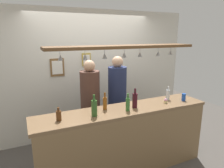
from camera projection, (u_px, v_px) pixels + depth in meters
The scene contains 23 objects.
ground_plane at pixel (114, 157), 3.55m from camera, with size 8.00×8.00×0.00m, color #4C4742.
back_wall at pixel (92, 74), 4.22m from camera, with size 4.40×0.06×2.60m, color silver.
bar_counter at pixel (129, 134), 2.94m from camera, with size 2.70×0.55×1.02m.
overhead_glass_rack at pixel (124, 47), 2.83m from camera, with size 2.20×0.36×0.04m, color brown.
hanging_wineglass_far_left at pixel (60, 57), 2.53m from camera, with size 0.07×0.07×0.13m.
hanging_wineglass_left at pixel (85, 57), 2.59m from camera, with size 0.07×0.07×0.13m.
hanging_wineglass_center_left at pixel (105, 56), 2.73m from camera, with size 0.07×0.07×0.13m.
hanging_wineglass_center at pixel (124, 55), 2.87m from camera, with size 0.07×0.07×0.13m.
hanging_wineglass_center_right at pixel (140, 54), 2.98m from camera, with size 0.07×0.07×0.13m.
hanging_wineglass_right at pixel (158, 53), 3.07m from camera, with size 0.07×0.07×0.13m.
hanging_wineglass_far_right at pixel (170, 52), 3.27m from camera, with size 0.07×0.07×0.13m.
person_left_brown_shirt at pixel (90, 98), 3.53m from camera, with size 0.34×0.34×1.69m.
person_right_navy_shirt at pixel (117, 93), 3.73m from camera, with size 0.34×0.34×1.73m.
bottle_beer_amber_tall at pixel (105, 103), 2.96m from camera, with size 0.06×0.06×0.26m.
bottle_champagne_green at pixel (94, 108), 2.71m from camera, with size 0.08×0.08×0.30m.
bottle_beer_brown_stubby at pixel (59, 115), 2.58m from camera, with size 0.07×0.07×0.18m.
bottle_wine_dark_red at pixel (135, 100), 3.02m from camera, with size 0.08×0.08×0.30m.
bottle_beer_green_import at pixel (128, 104), 2.90m from camera, with size 0.06×0.06×0.26m.
bottle_soda_clear at pixel (168, 94), 3.41m from camera, with size 0.06×0.06×0.23m.
drink_can at pixel (184, 97), 3.36m from camera, with size 0.07×0.07×0.12m, color #1E4CB2.
cupcake at pixel (166, 101), 3.25m from camera, with size 0.06×0.06×0.08m.
picture_frame_crest at pixel (86, 60), 4.05m from camera, with size 0.18×0.02×0.26m.
picture_frame_caricature at pixel (57, 67), 3.84m from camera, with size 0.26×0.02×0.34m.
Camera 1 is at (-1.35, -2.84, 2.10)m, focal length 32.26 mm.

